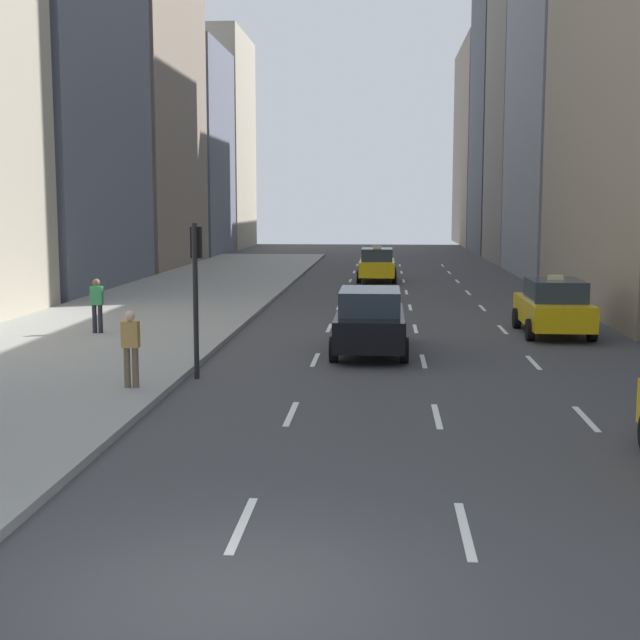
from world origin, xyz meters
TOP-DOWN VIEW (x-y plane):
  - ground_plane at (0.00, 0.00)m, footprint 160.00×160.00m
  - sidewalk_left at (-7.00, 27.00)m, footprint 8.00×66.00m
  - lane_markings at (2.60, 23.00)m, footprint 5.72×56.00m
  - building_row_left at (-14.00, 38.05)m, footprint 6.00×79.72m
  - building_row_right at (12.00, 44.61)m, footprint 6.00×91.56m
  - taxi_lead at (6.80, 19.01)m, footprint 2.02×4.40m
  - taxi_third at (1.20, 37.78)m, footprint 2.02×4.40m
  - sedan_black_near at (1.20, 15.11)m, footprint 2.02×4.68m
  - pedestrian_mid_block at (-3.78, 9.55)m, footprint 0.36×0.22m
  - pedestrian_far_walking at (-7.06, 17.36)m, footprint 0.36×0.22m
  - traffic_light_pole at (-2.75, 11.42)m, footprint 0.24×0.42m

SIDE VIEW (x-z plane):
  - ground_plane at x=0.00m, z-range 0.00..0.00m
  - lane_markings at x=2.60m, z-range 0.00..0.01m
  - sidewalk_left at x=-7.00m, z-range 0.00..0.15m
  - taxi_lead at x=6.80m, z-range -0.05..1.82m
  - taxi_third at x=1.20m, z-range -0.05..1.82m
  - sedan_black_near at x=1.20m, z-range 0.01..1.79m
  - pedestrian_mid_block at x=-3.78m, z-range 0.24..1.89m
  - pedestrian_far_walking at x=-7.06m, z-range 0.24..1.89m
  - traffic_light_pole at x=-2.75m, z-range 0.61..4.21m
  - building_row_left at x=-14.00m, z-range -3.12..25.21m
  - building_row_right at x=12.00m, z-range -5.22..32.12m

